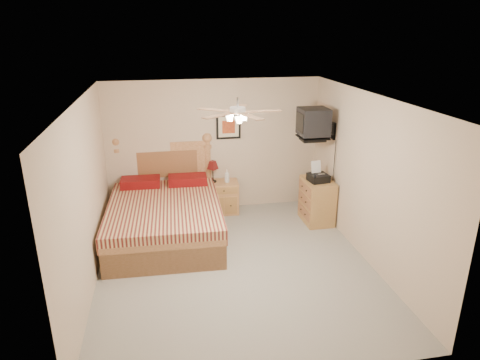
% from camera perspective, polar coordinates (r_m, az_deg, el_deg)
% --- Properties ---
extents(floor, '(4.50, 4.50, 0.00)m').
position_cam_1_polar(floor, '(6.53, -0.61, -11.39)').
color(floor, gray).
rests_on(floor, ground).
extents(ceiling, '(4.00, 4.50, 0.04)m').
position_cam_1_polar(ceiling, '(5.66, -0.70, 10.83)').
color(ceiling, white).
rests_on(ceiling, ground).
extents(wall_back, '(4.00, 0.04, 2.50)m').
position_cam_1_polar(wall_back, '(8.10, -3.44, 4.50)').
color(wall_back, '#CBB296').
rests_on(wall_back, ground).
extents(wall_front, '(4.00, 0.04, 2.50)m').
position_cam_1_polar(wall_front, '(4.01, 5.11, -12.42)').
color(wall_front, '#CBB296').
rests_on(wall_front, ground).
extents(wall_left, '(0.04, 4.50, 2.50)m').
position_cam_1_polar(wall_left, '(5.99, -19.85, -2.28)').
color(wall_left, '#CBB296').
rests_on(wall_left, ground).
extents(wall_right, '(0.04, 4.50, 2.50)m').
position_cam_1_polar(wall_right, '(6.61, 16.69, 0.10)').
color(wall_right, '#CBB296').
rests_on(wall_right, ground).
extents(bed, '(1.86, 2.40, 1.52)m').
position_cam_1_polar(bed, '(7.12, -10.16, -2.12)').
color(bed, '#9D6434').
rests_on(bed, ground).
extents(nightstand, '(0.59, 0.46, 0.62)m').
position_cam_1_polar(nightstand, '(8.19, -2.27, -2.28)').
color(nightstand, '#BE7E48').
rests_on(nightstand, ground).
extents(table_lamp, '(0.22, 0.22, 0.41)m').
position_cam_1_polar(table_lamp, '(8.03, -3.64, 1.15)').
color(table_lamp, '#5C1211').
rests_on(table_lamp, nightstand).
extents(lotion_bottle, '(0.11, 0.11, 0.25)m').
position_cam_1_polar(lotion_bottle, '(8.01, -1.75, 0.54)').
color(lotion_bottle, silver).
rests_on(lotion_bottle, nightstand).
extents(framed_picture, '(0.46, 0.04, 0.46)m').
position_cam_1_polar(framed_picture, '(8.03, -1.55, 7.11)').
color(framed_picture, black).
rests_on(framed_picture, wall_back).
extents(dresser, '(0.48, 0.69, 0.81)m').
position_cam_1_polar(dresser, '(7.88, 10.23, -2.75)').
color(dresser, '#A97137').
rests_on(dresser, ground).
extents(fax_machine, '(0.37, 0.39, 0.35)m').
position_cam_1_polar(fax_machine, '(7.61, 10.45, 1.06)').
color(fax_machine, black).
rests_on(fax_machine, dresser).
extents(magazine_lower, '(0.22, 0.28, 0.02)m').
position_cam_1_polar(magazine_lower, '(7.94, 9.29, 0.68)').
color(magazine_lower, beige).
rests_on(magazine_lower, dresser).
extents(magazine_upper, '(0.21, 0.27, 0.02)m').
position_cam_1_polar(magazine_upper, '(7.92, 9.28, 0.82)').
color(magazine_upper, gray).
rests_on(magazine_upper, magazine_lower).
extents(wall_tv, '(0.56, 0.46, 0.58)m').
position_cam_1_polar(wall_tv, '(7.53, 10.84, 7.39)').
color(wall_tv, black).
rests_on(wall_tv, wall_right).
extents(ceiling_fan, '(1.14, 1.14, 0.28)m').
position_cam_1_polar(ceiling_fan, '(5.49, -0.33, 9.06)').
color(ceiling_fan, white).
rests_on(ceiling_fan, ceiling).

